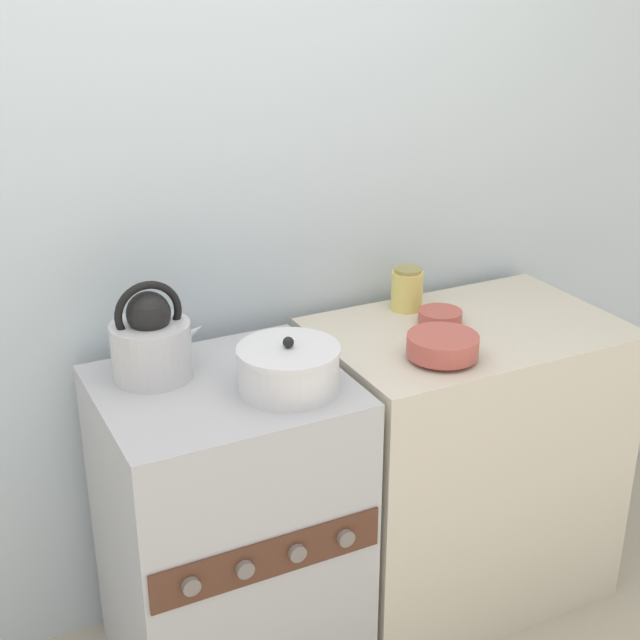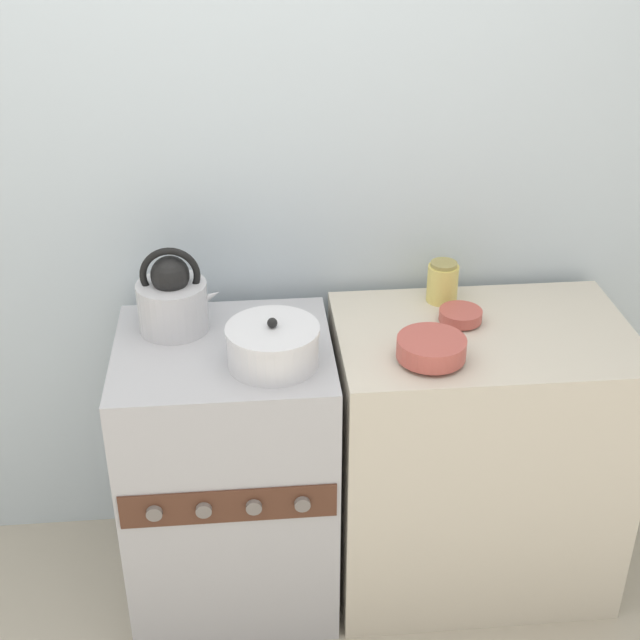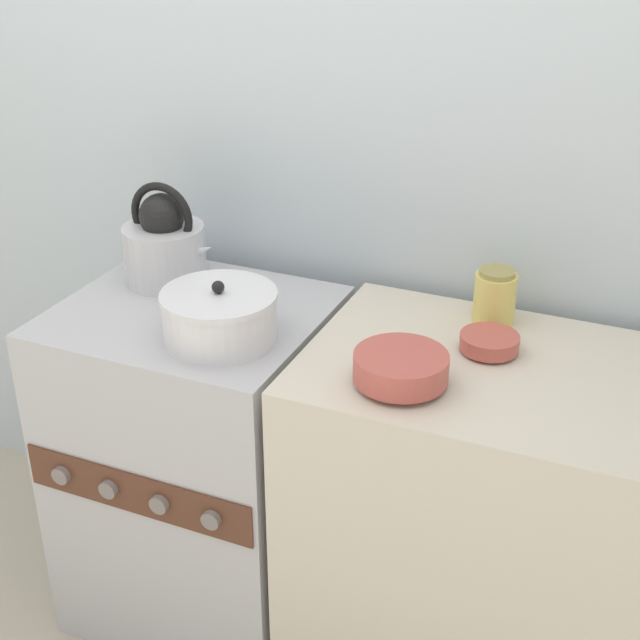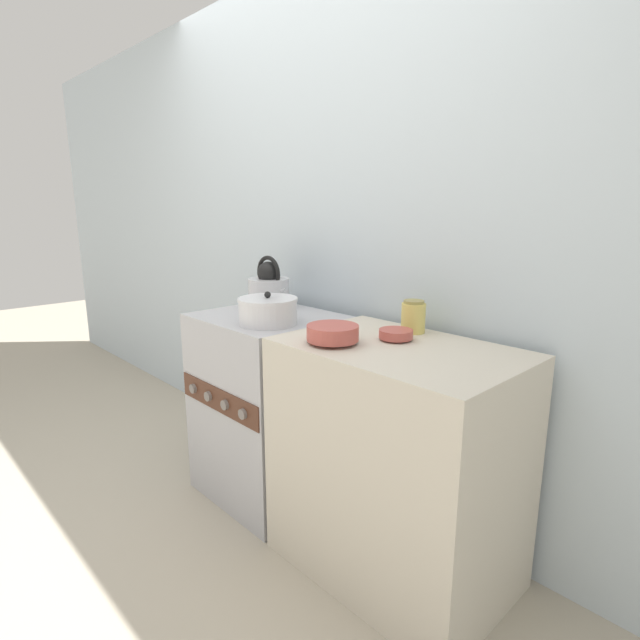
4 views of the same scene
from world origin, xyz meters
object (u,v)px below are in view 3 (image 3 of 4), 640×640
object	(u,v)px
enamel_bowl	(401,368)
stove	(201,465)
cooking_pot	(220,316)
small_ceramic_bowl	(489,342)
storage_jar	(495,297)
kettle	(165,245)

from	to	relation	value
enamel_bowl	stove	bearing A→B (deg)	166.70
cooking_pot	enamel_bowl	size ratio (longest dim) A/B	1.34
small_ceramic_bowl	storage_jar	size ratio (longest dim) A/B	0.98
kettle	storage_jar	distance (m)	0.81
stove	small_ceramic_bowl	bearing A→B (deg)	5.68
stove	small_ceramic_bowl	world-z (taller)	small_ceramic_bowl
stove	cooking_pot	xyz separation A→B (m)	(0.14, -0.10, 0.51)
kettle	small_ceramic_bowl	distance (m)	0.84
enamel_bowl	storage_jar	world-z (taller)	storage_jar
cooking_pot	small_ceramic_bowl	xyz separation A→B (m)	(0.56, 0.17, -0.03)
enamel_bowl	cooking_pot	bearing A→B (deg)	175.28
enamel_bowl	small_ceramic_bowl	xyz separation A→B (m)	(0.13, 0.20, -0.02)
small_ceramic_bowl	enamel_bowl	bearing A→B (deg)	-122.48
stove	kettle	xyz separation A→B (m)	(-0.14, 0.12, 0.55)
storage_jar	small_ceramic_bowl	bearing A→B (deg)	-79.62
stove	storage_jar	bearing A→B (deg)	17.41
kettle	cooking_pot	bearing A→B (deg)	-38.70
cooking_pot	enamel_bowl	xyz separation A→B (m)	(0.43, -0.04, -0.01)
storage_jar	kettle	bearing A→B (deg)	-173.80
storage_jar	enamel_bowl	bearing A→B (deg)	-106.74
stove	enamel_bowl	bearing A→B (deg)	-13.30
stove	kettle	size ratio (longest dim) A/B	3.47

